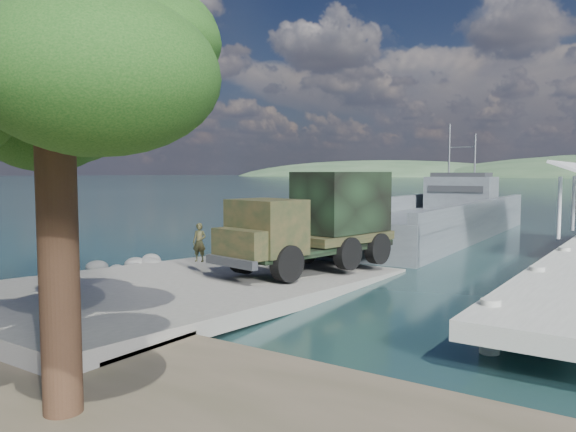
% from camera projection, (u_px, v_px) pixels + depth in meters
% --- Properties ---
extents(ground, '(1400.00, 1400.00, 0.00)m').
position_uv_depth(ground, '(209.00, 288.00, 22.38)').
color(ground, '#1A3D3F').
rests_on(ground, ground).
extents(boat_ramp, '(10.00, 18.00, 0.50)m').
position_uv_depth(boat_ramp, '(192.00, 286.00, 21.54)').
color(boat_ramp, slate).
rests_on(boat_ramp, ground).
extents(shoreline_rocks, '(3.20, 5.60, 0.90)m').
position_uv_depth(shoreline_rocks, '(118.00, 271.00, 26.28)').
color(shoreline_rocks, '#62625F').
rests_on(shoreline_rocks, ground).
extents(landing_craft, '(9.10, 32.13, 9.47)m').
position_uv_depth(landing_craft, '(426.00, 226.00, 40.24)').
color(landing_craft, '#4B5158').
rests_on(landing_craft, ground).
extents(military_truck, '(4.25, 9.25, 4.13)m').
position_uv_depth(military_truck, '(318.00, 220.00, 24.09)').
color(military_truck, black).
rests_on(military_truck, boat_ramp).
extents(soldier, '(0.68, 0.55, 1.62)m').
position_uv_depth(soldier, '(200.00, 252.00, 23.39)').
color(soldier, black).
rests_on(soldier, boat_ramp).
extents(overhang_tree, '(8.58, 7.91, 7.79)m').
position_uv_depth(overhang_tree, '(59.00, 82.00, 10.15)').
color(overhang_tree, '#362315').
rests_on(overhang_tree, ground).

